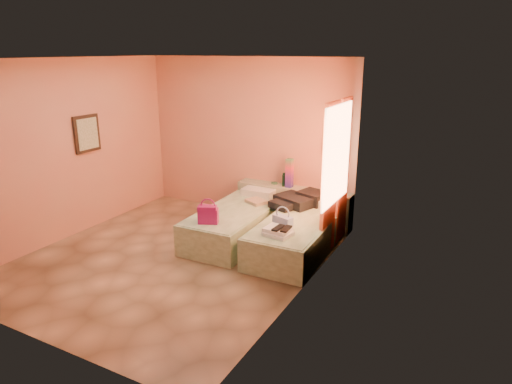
% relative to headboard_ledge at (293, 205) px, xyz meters
% --- Properties ---
extents(ground, '(4.50, 4.50, 0.00)m').
position_rel_headboard_ledge_xyz_m(ground, '(-0.98, -2.10, -0.33)').
color(ground, tan).
rests_on(ground, ground).
extents(room_walls, '(4.02, 4.51, 2.81)m').
position_rel_headboard_ledge_xyz_m(room_walls, '(-0.77, -1.53, 1.46)').
color(room_walls, tan).
rests_on(room_walls, ground).
extents(headboard_ledge, '(2.05, 0.30, 0.65)m').
position_rel_headboard_ledge_xyz_m(headboard_ledge, '(0.00, 0.00, 0.00)').
color(headboard_ledge, '#9BA486').
rests_on(headboard_ledge, ground).
extents(bed_left, '(0.96, 2.02, 0.50)m').
position_rel_headboard_ledge_xyz_m(bed_left, '(-0.54, -1.05, -0.08)').
color(bed_left, beige).
rests_on(bed_left, ground).
extents(bed_right, '(0.96, 2.02, 0.50)m').
position_rel_headboard_ledge_xyz_m(bed_right, '(0.52, -1.05, -0.08)').
color(bed_right, beige).
rests_on(bed_right, ground).
extents(water_bottle, '(0.08, 0.08, 0.23)m').
position_rel_headboard_ledge_xyz_m(water_bottle, '(-0.18, -0.02, 0.44)').
color(water_bottle, '#13361F').
rests_on(water_bottle, headboard_ledge).
extents(rainbow_box, '(0.11, 0.11, 0.50)m').
position_rel_headboard_ledge_xyz_m(rainbow_box, '(-0.08, -0.02, 0.57)').
color(rainbow_box, '#A11367').
rests_on(rainbow_box, headboard_ledge).
extents(small_dish, '(0.12, 0.12, 0.03)m').
position_rel_headboard_ledge_xyz_m(small_dish, '(-0.39, 0.04, 0.34)').
color(small_dish, '#457E59').
rests_on(small_dish, headboard_ledge).
extents(green_book, '(0.19, 0.14, 0.03)m').
position_rel_headboard_ledge_xyz_m(green_book, '(0.39, -0.07, 0.34)').
color(green_book, '#234125').
rests_on(green_book, headboard_ledge).
extents(flower_vase, '(0.19, 0.19, 0.23)m').
position_rel_headboard_ledge_xyz_m(flower_vase, '(0.74, -0.04, 0.44)').
color(flower_vase, silver).
rests_on(flower_vase, headboard_ledge).
extents(magenta_handbag, '(0.32, 0.26, 0.27)m').
position_rel_headboard_ledge_xyz_m(magenta_handbag, '(-0.58, -1.76, 0.31)').
color(magenta_handbag, '#A11367').
rests_on(magenta_handbag, bed_left).
extents(khaki_garment, '(0.39, 0.36, 0.05)m').
position_rel_headboard_ledge_xyz_m(khaki_garment, '(-0.38, -0.64, 0.20)').
color(khaki_garment, tan).
rests_on(khaki_garment, bed_left).
extents(clothes_pile, '(0.86, 0.86, 0.20)m').
position_rel_headboard_ledge_xyz_m(clothes_pile, '(0.27, -0.43, 0.27)').
color(clothes_pile, black).
rests_on(clothes_pile, bed_right).
extents(blue_handbag, '(0.31, 0.20, 0.19)m').
position_rel_headboard_ledge_xyz_m(blue_handbag, '(0.46, -1.45, 0.27)').
color(blue_handbag, '#3F5C98').
rests_on(blue_handbag, bed_right).
extents(towel_stack, '(0.39, 0.34, 0.10)m').
position_rel_headboard_ledge_xyz_m(towel_stack, '(0.51, -1.70, 0.23)').
color(towel_stack, white).
rests_on(towel_stack, bed_right).
extents(sandal_pair, '(0.19, 0.25, 0.02)m').
position_rel_headboard_ledge_xyz_m(sandal_pair, '(0.57, -1.71, 0.29)').
color(sandal_pair, black).
rests_on(sandal_pair, towel_stack).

